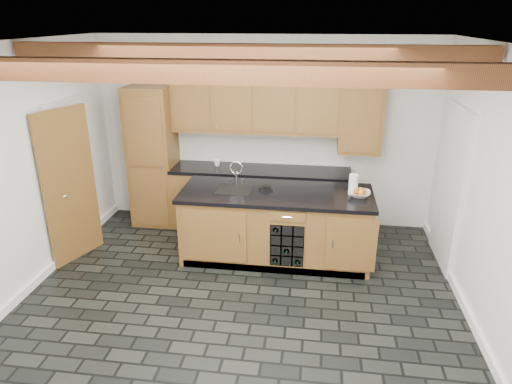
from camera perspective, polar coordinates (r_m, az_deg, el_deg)
ground at (r=5.18m, az=-2.45°, el=-14.71°), size 5.00×5.00×0.00m
room_shell at (r=4.97m, az=-2.61°, el=3.48°), size 5.01×5.00×5.00m
back_cabinetry at (r=6.78m, az=-2.36°, el=3.52°), size 3.65×0.62×2.20m
island at (r=6.00m, az=2.54°, el=-4.18°), size 2.48×0.96×0.93m
faucet at (r=5.93m, az=-2.70°, el=0.71°), size 0.45×0.40×0.34m
kitchen_scale at (r=5.91m, az=1.24°, el=0.56°), size 0.19×0.14×0.05m
fruit_bowl at (r=5.81m, az=12.77°, el=-0.23°), size 0.30×0.30×0.07m
fruit_cluster at (r=5.80m, az=12.79°, el=0.11°), size 0.16×0.17×0.07m
paper_towel at (r=5.82m, az=12.07°, el=0.91°), size 0.12×0.12×0.27m
mug at (r=6.86m, az=-4.89°, el=3.68°), size 0.13×0.13×0.10m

